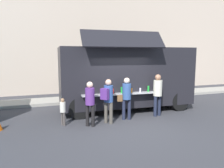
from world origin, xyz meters
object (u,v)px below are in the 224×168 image
Objects in this scene: food_truck_main at (125,76)px; customer_rear_waiting at (90,100)px; trash_bin at (174,88)px; customer_extra_browsing at (158,91)px; customer_mid_with_backpack at (108,97)px; customer_front_ordering at (126,95)px; child_near_queue at (63,109)px.

customer_rear_waiting is (-2.18, -1.93, -0.61)m from food_truck_main.
customer_extra_browsing is at bearing -132.77° from trash_bin.
customer_rear_waiting is at bearing 146.33° from customer_mid_with_backpack.
customer_extra_browsing is at bearing -34.25° from customer_mid_with_backpack.
customer_mid_with_backpack is (-5.89, -4.16, 0.55)m from trash_bin.
food_truck_main is at bearing 10.11° from customer_mid_with_backpack.
customer_rear_waiting is (-1.56, -0.33, -0.02)m from customer_front_ordering.
food_truck_main is 6.38× the size of trash_bin.
food_truck_main reaches higher than customer_front_ordering.
customer_extra_browsing is at bearing -47.95° from customer_rear_waiting.
customer_front_ordering is at bearing -142.15° from trash_bin.
trash_bin is 8.44m from child_near_queue.
customer_front_ordering is at bearing 76.76° from customer_extra_browsing.
customer_extra_browsing is 1.74× the size of child_near_queue.
food_truck_main is at bearing -13.50° from customer_rear_waiting.
child_near_queue is (-3.11, -1.50, -0.98)m from food_truck_main.
trash_bin is (4.41, 2.32, -1.11)m from food_truck_main.
customer_rear_waiting is (-6.60, -4.25, 0.50)m from trash_bin.
child_near_queue is (-2.48, 0.10, -0.39)m from customer_front_ordering.
food_truck_main is 2.98m from customer_rear_waiting.
child_near_queue is at bearing 101.16° from customer_front_ordering.
child_near_queue is (-0.92, 0.43, -0.37)m from customer_rear_waiting.
trash_bin is 6.41m from customer_front_ordering.
customer_front_ordering is 1.03× the size of customer_rear_waiting.
customer_front_ordering is (-0.63, -1.60, -0.59)m from food_truck_main.
trash_bin is 0.59× the size of customer_rear_waiting.
customer_rear_waiting reaches higher than trash_bin.
food_truck_main is 3.75× the size of customer_rear_waiting.
food_truck_main is at bearing -0.33° from child_near_queue.
customer_front_ordering is 0.95× the size of customer_extra_browsing.
trash_bin is at bearing -38.68° from customer_front_ordering.
trash_bin is 0.54× the size of customer_extra_browsing.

